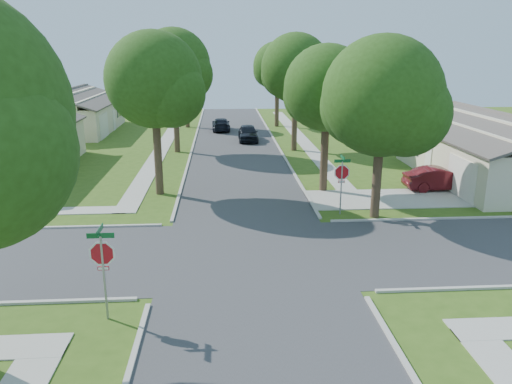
{
  "coord_description": "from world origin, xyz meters",
  "views": [
    {
      "loc": [
        -1.1,
        -18.59,
        7.97
      ],
      "look_at": [
        0.41,
        3.44,
        1.6
      ],
      "focal_mm": 35.0,
      "sensor_mm": 36.0,
      "label": 1
    }
  ],
  "objects_px": {
    "stop_sign_ne": "(342,175)",
    "tree_w_mid": "(175,68)",
    "tree_w_near": "(155,84)",
    "car_curb_west": "(221,124)",
    "house_ne_near": "(495,155)",
    "car_driveway": "(440,179)",
    "tree_e_mid": "(296,71)",
    "tree_e_far": "(278,68)",
    "tree_ne_corner": "(383,102)",
    "car_curb_east": "(248,133)",
    "house_nw_far": "(71,116)",
    "house_ne_far": "(398,117)",
    "stop_sign_sw": "(102,257)",
    "tree_w_far": "(186,73)",
    "tree_e_near": "(328,92)"
  },
  "relations": [
    {
      "from": "tree_w_mid",
      "to": "tree_ne_corner",
      "type": "relative_size",
      "value": 1.1
    },
    {
      "from": "car_driveway",
      "to": "car_curb_west",
      "type": "bearing_deg",
      "value": 27.74
    },
    {
      "from": "stop_sign_ne",
      "to": "tree_w_mid",
      "type": "relative_size",
      "value": 0.31
    },
    {
      "from": "stop_sign_ne",
      "to": "house_nw_far",
      "type": "distance_m",
      "value": 34.26
    },
    {
      "from": "stop_sign_sw",
      "to": "car_curb_west",
      "type": "height_order",
      "value": "stop_sign_sw"
    },
    {
      "from": "tree_w_mid",
      "to": "car_curb_east",
      "type": "relative_size",
      "value": 2.27
    },
    {
      "from": "house_ne_far",
      "to": "car_curb_west",
      "type": "distance_m",
      "value": 17.4
    },
    {
      "from": "house_nw_far",
      "to": "car_curb_west",
      "type": "height_order",
      "value": "house_nw_far"
    },
    {
      "from": "tree_e_far",
      "to": "house_nw_far",
      "type": "relative_size",
      "value": 0.64
    },
    {
      "from": "stop_sign_ne",
      "to": "tree_w_mid",
      "type": "xyz_separation_m",
      "value": [
        -9.34,
        16.31,
        4.46
      ]
    },
    {
      "from": "tree_w_near",
      "to": "car_curb_east",
      "type": "bearing_deg",
      "value": 70.51
    },
    {
      "from": "stop_sign_ne",
      "to": "car_curb_east",
      "type": "xyz_separation_m",
      "value": [
        -3.5,
        20.82,
        -1.31
      ]
    },
    {
      "from": "tree_e_near",
      "to": "car_driveway",
      "type": "bearing_deg",
      "value": -2.59
    },
    {
      "from": "tree_e_near",
      "to": "house_nw_far",
      "type": "distance_m",
      "value": 31.24
    },
    {
      "from": "tree_e_mid",
      "to": "tree_ne_corner",
      "type": "distance_m",
      "value": 16.89
    },
    {
      "from": "tree_e_far",
      "to": "car_curb_east",
      "type": "bearing_deg",
      "value": -112.72
    },
    {
      "from": "tree_w_near",
      "to": "car_curb_west",
      "type": "bearing_deg",
      "value": 81.3
    },
    {
      "from": "stop_sign_sw",
      "to": "car_curb_west",
      "type": "bearing_deg",
      "value": 84.48
    },
    {
      "from": "car_curb_west",
      "to": "house_ne_far",
      "type": "bearing_deg",
      "value": 170.48
    },
    {
      "from": "tree_e_far",
      "to": "tree_ne_corner",
      "type": "height_order",
      "value": "tree_e_far"
    },
    {
      "from": "stop_sign_ne",
      "to": "tree_ne_corner",
      "type": "distance_m",
      "value": 3.96
    },
    {
      "from": "stop_sign_sw",
      "to": "car_driveway",
      "type": "relative_size",
      "value": 0.73
    },
    {
      "from": "tree_w_far",
      "to": "car_curb_east",
      "type": "height_order",
      "value": "tree_w_far"
    },
    {
      "from": "house_nw_far",
      "to": "tree_w_far",
      "type": "bearing_deg",
      "value": 10.05
    },
    {
      "from": "tree_e_far",
      "to": "house_ne_far",
      "type": "xyz_separation_m",
      "value": [
        11.24,
        -5.01,
        -4.46
      ]
    },
    {
      "from": "tree_w_near",
      "to": "car_curb_west",
      "type": "distance_m",
      "value": 23.43
    },
    {
      "from": "tree_w_mid",
      "to": "stop_sign_sw",
      "type": "bearing_deg",
      "value": -90.13
    },
    {
      "from": "house_nw_far",
      "to": "house_ne_far",
      "type": "bearing_deg",
      "value": -5.36
    },
    {
      "from": "tree_e_mid",
      "to": "tree_e_far",
      "type": "distance_m",
      "value": 13.0
    },
    {
      "from": "tree_e_mid",
      "to": "tree_ne_corner",
      "type": "bearing_deg",
      "value": -84.55
    },
    {
      "from": "tree_e_near",
      "to": "house_nw_far",
      "type": "xyz_separation_m",
      "value": [
        -20.74,
        22.99,
        -4.13
      ]
    },
    {
      "from": "tree_ne_corner",
      "to": "car_curb_west",
      "type": "xyz_separation_m",
      "value": [
        -7.56,
        27.31,
        -4.97
      ]
    },
    {
      "from": "tree_e_far",
      "to": "car_driveway",
      "type": "height_order",
      "value": "tree_e_far"
    },
    {
      "from": "house_nw_far",
      "to": "car_curb_east",
      "type": "bearing_deg",
      "value": -20.64
    },
    {
      "from": "tree_w_near",
      "to": "house_nw_far",
      "type": "bearing_deg",
      "value": 116.27
    },
    {
      "from": "stop_sign_sw",
      "to": "house_ne_near",
      "type": "height_order",
      "value": "house_ne_near"
    },
    {
      "from": "tree_w_near",
      "to": "tree_w_far",
      "type": "bearing_deg",
      "value": 90.01
    },
    {
      "from": "stop_sign_sw",
      "to": "tree_e_mid",
      "type": "height_order",
      "value": "tree_e_mid"
    },
    {
      "from": "house_ne_far",
      "to": "tree_w_mid",
      "type": "bearing_deg",
      "value": -158.83
    },
    {
      "from": "tree_ne_corner",
      "to": "house_ne_far",
      "type": "bearing_deg",
      "value": 68.77
    },
    {
      "from": "house_ne_near",
      "to": "car_driveway",
      "type": "distance_m",
      "value": 5.11
    },
    {
      "from": "tree_e_far",
      "to": "house_nw_far",
      "type": "bearing_deg",
      "value": -174.47
    },
    {
      "from": "house_ne_near",
      "to": "house_ne_far",
      "type": "xyz_separation_m",
      "value": [
        0.0,
        18.0,
        0.0
      ]
    },
    {
      "from": "tree_e_mid",
      "to": "tree_w_near",
      "type": "height_order",
      "value": "tree_e_mid"
    },
    {
      "from": "house_ne_near",
      "to": "house_nw_far",
      "type": "height_order",
      "value": "same"
    },
    {
      "from": "tree_e_far",
      "to": "house_ne_far",
      "type": "height_order",
      "value": "tree_e_far"
    },
    {
      "from": "house_nw_far",
      "to": "stop_sign_sw",
      "type": "bearing_deg",
      "value": -72.9
    },
    {
      "from": "tree_ne_corner",
      "to": "car_curb_east",
      "type": "height_order",
      "value": "tree_ne_corner"
    },
    {
      "from": "tree_e_near",
      "to": "car_curb_west",
      "type": "height_order",
      "value": "tree_e_near"
    },
    {
      "from": "car_curb_east",
      "to": "tree_ne_corner",
      "type": "bearing_deg",
      "value": -75.99
    }
  ]
}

